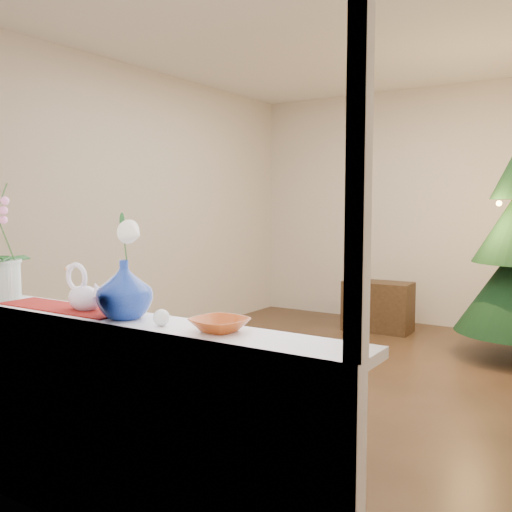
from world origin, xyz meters
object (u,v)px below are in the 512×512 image
Objects in this scene: swan at (84,288)px; amber_dish at (219,326)px; side_table at (378,306)px; paperweight at (161,318)px; blue_vase at (124,285)px.

swan is 1.35× the size of amber_dish.
side_table is at bearing 74.94° from swan.
paperweight is 0.09× the size of side_table.
blue_vase is at bearing -84.83° from side_table.
swan is 3.63× the size of paperweight.
side_table is (-0.99, 4.23, -0.67)m from amber_dish.
swan is 0.84× the size of blue_vase.
swan reaches higher than side_table.
swan is 4.30m from side_table.
paperweight is at bearing -81.89° from side_table.
paperweight is at bearing -169.50° from amber_dish.
blue_vase is 4.30× the size of paperweight.
paperweight is at bearing -7.21° from blue_vase.
paperweight is (0.23, -0.03, -0.11)m from blue_vase.
paperweight is 0.37× the size of amber_dish.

